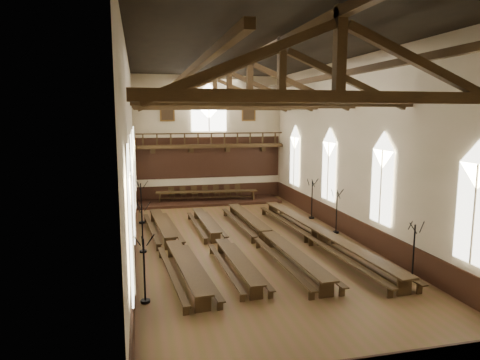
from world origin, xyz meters
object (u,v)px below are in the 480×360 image
at_px(refectory_row_c, 267,235).
at_px(candelabrum_right_near, 413,261).
at_px(dais, 207,202).
at_px(high_table, 207,193).
at_px(candelabrum_left_far, 142,210).
at_px(candelabrum_right_mid, 336,220).
at_px(candelabrum_left_near, 145,282).
at_px(candelabrum_left_mid, 143,237).
at_px(candelabrum_right_far, 312,206).
at_px(refectory_row_b, 219,239).
at_px(refectory_row_d, 320,233).
at_px(refectory_row_a, 172,243).

xyz_separation_m(refectory_row_c, candelabrum_right_near, (4.63, -5.97, 0.20)).
bearing_deg(refectory_row_c, dais, 96.76).
distance_m(high_table, candelabrum_left_far, 7.39).
relative_size(candelabrum_right_near, candelabrum_right_mid, 0.95).
xyz_separation_m(candelabrum_left_far, candelabrum_right_mid, (11.10, -5.01, -0.04)).
height_order(high_table, candelabrum_right_mid, candelabrum_right_mid).
xyz_separation_m(dais, high_table, (-0.00, 0.00, 0.73)).
relative_size(candelabrum_left_near, candelabrum_right_near, 1.04).
bearing_deg(candelabrum_left_mid, high_table, 65.96).
bearing_deg(candelabrum_left_far, candelabrum_left_mid, -90.00).
relative_size(dais, candelabrum_right_far, 4.22).
height_order(refectory_row_b, refectory_row_d, refectory_row_d).
bearing_deg(refectory_row_b, candelabrum_left_mid, 176.82).
relative_size(refectory_row_c, candelabrum_right_near, 5.87).
bearing_deg(high_table, candelabrum_left_far, -133.48).
height_order(candelabrum_left_near, candelabrum_left_mid, candelabrum_left_mid).
bearing_deg(candelabrum_left_near, refectory_row_c, 41.70).
relative_size(refectory_row_a, refectory_row_d, 0.97).
relative_size(candelabrum_left_mid, candelabrum_right_far, 0.97).
relative_size(refectory_row_b, dais, 1.20).
distance_m(candelabrum_right_near, candelabrum_right_far, 10.91).
bearing_deg(refectory_row_a, candelabrum_right_near, -30.65).
bearing_deg(candelabrum_right_mid, dais, 120.09).
bearing_deg(candelabrum_right_far, candelabrum_left_near, -136.05).
height_order(refectory_row_a, candelabrum_left_far, candelabrum_left_far).
xyz_separation_m(refectory_row_c, candelabrum_right_far, (4.63, 4.94, 0.26)).
bearing_deg(candelabrum_left_mid, candelabrum_right_far, 22.91).
relative_size(dais, candelabrum_left_mid, 4.37).
xyz_separation_m(candelabrum_left_near, candelabrum_right_far, (11.10, 10.70, 0.03)).
distance_m(refectory_row_c, candelabrum_left_far, 9.03).
height_order(refectory_row_a, refectory_row_d, refectory_row_d).
height_order(refectory_row_c, candelabrum_right_far, candelabrum_right_far).
bearing_deg(candelabrum_right_far, candelabrum_left_mid, -157.09).
distance_m(refectory_row_d, candelabrum_right_mid, 2.44).
xyz_separation_m(refectory_row_b, dais, (1.23, 11.62, -0.39)).
bearing_deg(candelabrum_left_mid, dais, 65.96).
relative_size(refectory_row_d, dais, 1.31).
bearing_deg(refectory_row_c, candelabrum_left_mid, 177.82).
height_order(refectory_row_d, candelabrum_right_far, candelabrum_right_far).
bearing_deg(refectory_row_d, candelabrum_right_far, 71.47).
bearing_deg(candelabrum_left_mid, candelabrum_right_mid, 5.30).
bearing_deg(candelabrum_left_far, candelabrum_right_mid, -24.30).
bearing_deg(refectory_row_a, candelabrum_right_far, 28.03).
xyz_separation_m(candelabrum_left_near, candelabrum_left_mid, (0.00, 6.01, 0.00)).
bearing_deg(candelabrum_right_far, candelabrum_right_mid, -90.00).
xyz_separation_m(refectory_row_b, refectory_row_c, (2.61, -0.03, 0.07)).
height_order(high_table, candelabrum_right_far, candelabrum_right_far).
xyz_separation_m(candelabrum_right_near, candelabrum_right_far, (0.00, 10.91, 0.07)).
bearing_deg(candelabrum_left_mid, refectory_row_c, -2.18).
height_order(candelabrum_right_near, candelabrum_right_mid, candelabrum_right_mid).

